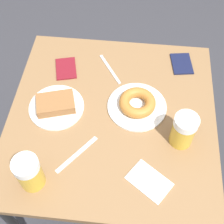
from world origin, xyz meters
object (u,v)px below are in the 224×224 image
at_px(plate_with_donut, 137,104).
at_px(fork, 110,69).
at_px(plate_with_cake, 56,105).
at_px(knife, 77,154).
at_px(napkin_folded, 149,181).
at_px(beer_mug_left, 29,173).
at_px(passport_far_edge, 182,64).
at_px(beer_mug_center, 183,130).
at_px(passport_near_edge, 66,69).

relative_size(plate_with_donut, fork, 1.46).
height_order(plate_with_cake, knife, plate_with_cake).
bearing_deg(plate_with_cake, napkin_folded, 144.30).
xyz_separation_m(beer_mug_left, napkin_folded, (-0.40, -0.04, -0.07)).
height_order(fork, knife, same).
relative_size(napkin_folded, knife, 1.06).
distance_m(plate_with_cake, napkin_folded, 0.48).
bearing_deg(knife, passport_far_edge, -128.36).
bearing_deg(plate_with_donut, fork, -56.04).
relative_size(knife, passport_far_edge, 1.21).
distance_m(plate_with_donut, beer_mug_center, 0.23).
xyz_separation_m(beer_mug_left, beer_mug_center, (-0.51, -0.22, 0.00)).
bearing_deg(plate_with_cake, passport_near_edge, -89.39).
xyz_separation_m(beer_mug_left, passport_far_edge, (-0.53, -0.62, -0.07)).
xyz_separation_m(plate_with_cake, beer_mug_center, (-0.50, 0.10, 0.05)).
bearing_deg(fork, passport_far_edge, -168.49).
xyz_separation_m(fork, passport_far_edge, (-0.32, -0.07, 0.00)).
relative_size(beer_mug_center, napkin_folded, 0.82).
relative_size(plate_with_cake, passport_far_edge, 1.63).
xyz_separation_m(beer_mug_left, knife, (-0.13, -0.12, -0.07)).
relative_size(knife, passport_near_edge, 1.16).
bearing_deg(fork, plate_with_cake, 50.21).
bearing_deg(passport_far_edge, plate_with_donut, 54.27).
relative_size(plate_with_cake, fork, 1.36).
height_order(plate_with_donut, napkin_folded, plate_with_donut).
xyz_separation_m(plate_with_cake, beer_mug_left, (0.02, 0.32, 0.05)).
distance_m(plate_with_cake, passport_far_edge, 0.59).
distance_m(beer_mug_center, napkin_folded, 0.22).
bearing_deg(passport_far_edge, knife, 51.64).
bearing_deg(knife, plate_with_cake, -59.64).
bearing_deg(plate_with_donut, beer_mug_left, 46.23).
distance_m(plate_with_cake, beer_mug_left, 0.32).
distance_m(plate_with_donut, fork, 0.24).
distance_m(passport_near_edge, passport_far_edge, 0.52).
distance_m(beer_mug_left, knife, 0.19).
distance_m(knife, passport_near_edge, 0.43).
height_order(plate_with_donut, beer_mug_left, beer_mug_left).
xyz_separation_m(plate_with_cake, knife, (-0.12, 0.20, -0.02)).
distance_m(napkin_folded, fork, 0.55).
bearing_deg(napkin_folded, beer_mug_center, -121.81).
relative_size(plate_with_donut, beer_mug_left, 1.66).
height_order(plate_with_cake, plate_with_donut, plate_with_donut).
distance_m(napkin_folded, passport_far_edge, 0.59).
height_order(plate_with_cake, passport_far_edge, plate_with_cake).
height_order(napkin_folded, knife, napkin_folded).
bearing_deg(passport_near_edge, plate_with_cake, 90.61).
height_order(beer_mug_center, passport_near_edge, beer_mug_center).
height_order(plate_with_cake, fork, plate_with_cake).
relative_size(plate_with_cake, plate_with_donut, 0.93).
distance_m(plate_with_cake, fork, 0.30).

